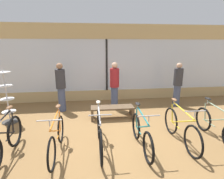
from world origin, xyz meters
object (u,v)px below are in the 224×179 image
(customer_near_rack, at_px, (61,86))
(bicycle_far_right, at_px, (216,126))
(customer_by_window, at_px, (115,85))
(bicycle_center_right, at_px, (141,134))
(accessory_rack, at_px, (7,101))
(bicycle_far_left, at_px, (5,141))
(bicycle_left, at_px, (57,137))
(customer_mid_floor, at_px, (178,84))
(display_bench, at_px, (112,109))
(bicycle_center_left, at_px, (100,132))
(bicycle_right, at_px, (180,128))

(customer_near_rack, bearing_deg, bicycle_far_right, -31.32)
(customer_near_rack, height_order, customer_by_window, customer_by_window)
(bicycle_center_right, xyz_separation_m, accessory_rack, (-3.69, 1.89, 0.32))
(accessory_rack, bearing_deg, bicycle_far_left, -69.02)
(bicycle_left, height_order, customer_by_window, customer_by_window)
(customer_by_window, relative_size, customer_mid_floor, 1.03)
(accessory_rack, relative_size, display_bench, 1.20)
(bicycle_far_right, bearing_deg, customer_near_rack, 148.68)
(bicycle_far_right, bearing_deg, customer_by_window, 131.76)
(bicycle_center_left, relative_size, customer_near_rack, 1.03)
(bicycle_right, bearing_deg, bicycle_center_left, -179.99)
(bicycle_far_right, height_order, customer_by_window, customer_by_window)
(bicycle_center_left, distance_m, accessory_rack, 3.27)
(display_bench, bearing_deg, bicycle_right, -49.28)
(bicycle_right, distance_m, customer_near_rack, 4.16)
(customer_mid_floor, bearing_deg, bicycle_center_left, -140.44)
(bicycle_center_left, height_order, bicycle_right, bicycle_center_left)
(bicycle_far_left, relative_size, display_bench, 1.24)
(bicycle_right, distance_m, customer_mid_floor, 2.94)
(bicycle_center_left, bearing_deg, display_bench, 73.53)
(customer_mid_floor, bearing_deg, accessory_rack, -171.84)
(display_bench, xyz_separation_m, customer_mid_floor, (2.68, 0.93, 0.57))
(bicycle_center_right, distance_m, display_bench, 1.87)
(display_bench, bearing_deg, bicycle_left, -129.44)
(accessory_rack, bearing_deg, customer_mid_floor, 8.16)
(bicycle_far_right, relative_size, customer_mid_floor, 1.02)
(customer_mid_floor, bearing_deg, bicycle_left, -146.91)
(bicycle_far_right, xyz_separation_m, customer_mid_floor, (0.24, 2.59, 0.53))
(bicycle_far_right, height_order, accessory_rack, accessory_rack)
(bicycle_far_left, distance_m, bicycle_left, 1.06)
(bicycle_left, bearing_deg, customer_mid_floor, 33.09)
(bicycle_center_left, xyz_separation_m, customer_mid_floor, (3.19, 2.63, 0.49))
(customer_mid_floor, bearing_deg, bicycle_far_right, -95.21)
(accessory_rack, height_order, display_bench, accessory_rack)
(bicycle_left, distance_m, accessory_rack, 2.58)
(bicycle_far_left, distance_m, accessory_rack, 2.04)
(bicycle_far_left, xyz_separation_m, bicycle_far_right, (4.96, 0.15, -0.03))
(bicycle_center_right, height_order, bicycle_right, bicycle_right)
(customer_mid_floor, bearing_deg, bicycle_center_right, -129.13)
(bicycle_far_left, height_order, customer_near_rack, customer_near_rack)
(bicycle_right, height_order, accessory_rack, accessory_rack)
(display_bench, bearing_deg, customer_mid_floor, 19.10)
(bicycle_left, xyz_separation_m, bicycle_center_left, (0.95, 0.06, 0.03))
(bicycle_right, relative_size, customer_near_rack, 1.02)
(bicycle_far_left, height_order, bicycle_right, bicycle_far_left)
(customer_by_window, distance_m, customer_mid_floor, 2.50)
(bicycle_center_left, relative_size, bicycle_right, 1.01)
(display_bench, bearing_deg, accessory_rack, 178.58)
(accessory_rack, distance_m, display_bench, 3.26)
(bicycle_far_left, relative_size, bicycle_far_right, 1.00)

